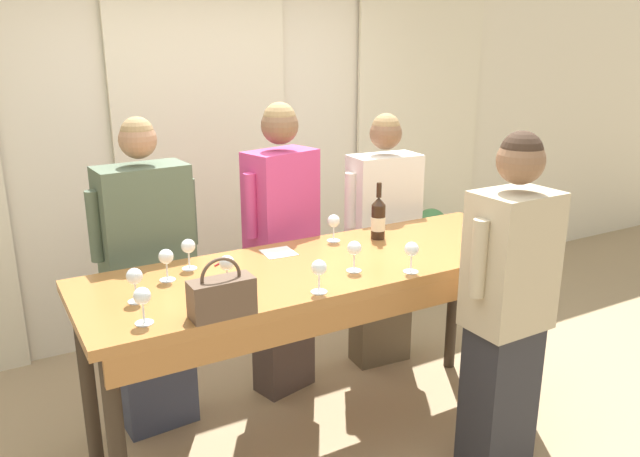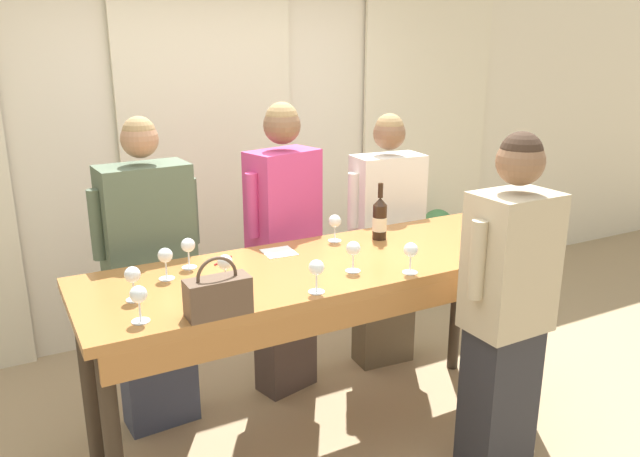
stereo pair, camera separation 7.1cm
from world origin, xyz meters
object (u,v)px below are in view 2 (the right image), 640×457
guest_pink_top (284,248)px  guest_olive_jacket (151,278)px  wine_glass_back_right (165,257)px  wine_glass_by_bottle (353,250)px  wine_glass_front_left (514,217)px  wine_glass_center_left (225,264)px  wine_glass_front_mid (133,276)px  wine_glass_back_mid (335,222)px  wine_bottle (380,219)px  wine_glass_center_mid (316,269)px  guest_cream_sweater (386,241)px  host_pouring (506,313)px  wine_glass_back_left (473,210)px  wine_glass_center_right (188,247)px  wine_glass_near_host (411,251)px  handbag (218,295)px  tasting_bar (330,285)px  wine_glass_front_right (139,296)px  potted_plant (437,244)px

guest_pink_top → guest_olive_jacket: bearing=180.0°
guest_pink_top → wine_glass_back_right: bearing=-149.3°
wine_glass_back_right → wine_glass_by_bottle: size_ratio=1.00×
wine_glass_front_left → wine_glass_center_left: bearing=178.4°
wine_glass_by_bottle → wine_glass_front_mid: bearing=171.8°
wine_glass_front_left → wine_glass_back_right: (-1.89, 0.26, 0.00)m
wine_glass_back_mid → guest_pink_top: bearing=111.0°
wine_bottle → wine_glass_center_mid: (-0.67, -0.51, -0.01)m
guest_pink_top → guest_cream_sweater: size_ratio=1.06×
wine_glass_by_bottle → guest_cream_sweater: (0.74, 0.81, -0.30)m
wine_glass_front_left → guest_olive_jacket: 2.02m
wine_glass_front_mid → wine_glass_back_mid: size_ratio=1.00×
wine_glass_front_left → wine_glass_center_left: 1.68m
host_pouring → wine_glass_center_left: bearing=154.5°
wine_bottle → wine_glass_back_left: size_ratio=2.11×
wine_glass_back_right → wine_glass_by_bottle: bearing=-21.7°
wine_bottle → guest_olive_jacket: guest_olive_jacket is taller
wine_glass_center_right → wine_glass_back_right: same height
wine_glass_near_host → host_pouring: 0.52m
wine_glass_front_left → wine_glass_center_right: bearing=168.4°
wine_glass_back_mid → host_pouring: host_pouring is taller
wine_glass_front_mid → wine_glass_center_mid: size_ratio=1.00×
guest_pink_top → handbag: bearing=-127.4°
tasting_bar → wine_glass_center_left: 0.60m
wine_glass_front_mid → wine_glass_front_right: 0.23m
wine_glass_center_mid → wine_glass_center_right: size_ratio=1.00×
handbag → wine_glass_front_left: (1.81, 0.22, 0.02)m
wine_glass_front_mid → host_pouring: size_ratio=0.09×
guest_cream_sweater → potted_plant: 1.40m
wine_glass_near_host → guest_pink_top: (-0.21, 0.95, -0.23)m
wine_glass_back_right → handbag: bearing=-80.6°
wine_glass_front_left → wine_glass_front_right: size_ratio=1.00×
wine_glass_front_mid → wine_glass_center_mid: (0.71, -0.29, 0.00)m
wine_glass_front_mid → wine_glass_back_left: size_ratio=1.00×
wine_bottle → handbag: size_ratio=1.22×
wine_glass_center_mid → wine_glass_by_bottle: 0.31m
wine_glass_back_right → wine_glass_near_host: 1.13m
wine_glass_center_right → guest_pink_top: (0.68, 0.39, -0.23)m
wine_glass_front_left → wine_glass_back_mid: size_ratio=1.00×
tasting_bar → wine_glass_front_left: size_ratio=16.25×
wine_glass_front_right → potted_plant: 3.37m
guest_pink_top → host_pouring: 1.37m
wine_glass_front_mid → potted_plant: 3.24m
wine_glass_by_bottle → guest_pink_top: bearing=88.8°
wine_bottle → wine_glass_center_left: wine_bottle is taller
wine_glass_center_mid → guest_olive_jacket: (-0.50, 0.95, -0.28)m
wine_glass_center_mid → guest_pink_top: guest_pink_top is taller
wine_bottle → wine_glass_center_right: size_ratio=2.11×
wine_glass_front_right → wine_glass_by_bottle: size_ratio=1.00×
wine_glass_back_right → guest_pink_top: size_ratio=0.08×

